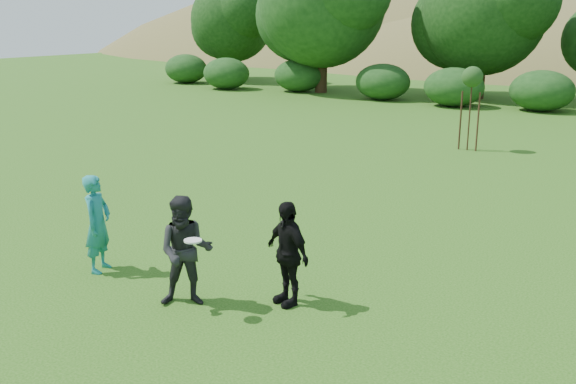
% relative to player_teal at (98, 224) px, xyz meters
% --- Properties ---
extents(ground, '(120.00, 120.00, 0.00)m').
position_rel_player_teal_xyz_m(ground, '(2.12, -0.04, -0.89)').
color(ground, '#19470C').
rests_on(ground, ground).
extents(player_teal, '(0.62, 0.75, 1.77)m').
position_rel_player_teal_xyz_m(player_teal, '(0.00, 0.00, 0.00)').
color(player_teal, '#1C7E7F').
rests_on(player_teal, ground).
extents(player_grey, '(1.10, 1.05, 1.78)m').
position_rel_player_teal_xyz_m(player_grey, '(2.27, -0.23, 0.01)').
color(player_grey, black).
rests_on(player_grey, ground).
extents(player_black, '(1.08, 0.75, 1.70)m').
position_rel_player_teal_xyz_m(player_black, '(3.58, 0.66, -0.04)').
color(player_black, black).
rests_on(player_black, ground).
extents(frisbee, '(0.27, 0.27, 0.03)m').
position_rel_player_teal_xyz_m(frisbee, '(2.64, -0.47, 0.33)').
color(frisbee, white).
rests_on(frisbee, ground).
extents(sapling, '(0.70, 0.70, 2.85)m').
position_rel_player_teal_xyz_m(sapling, '(2.17, 14.32, 1.53)').
color(sapling, '#372115').
rests_on(sapling, ground).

